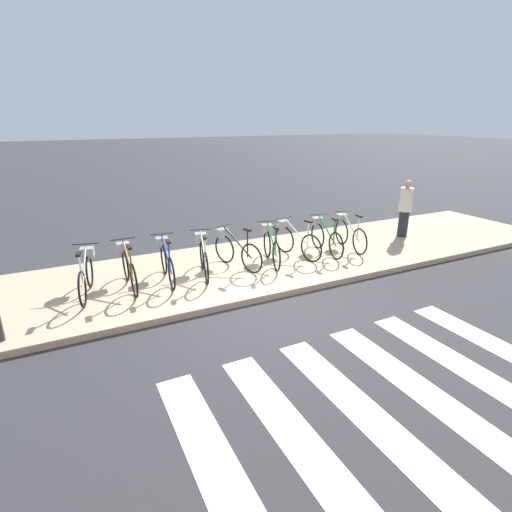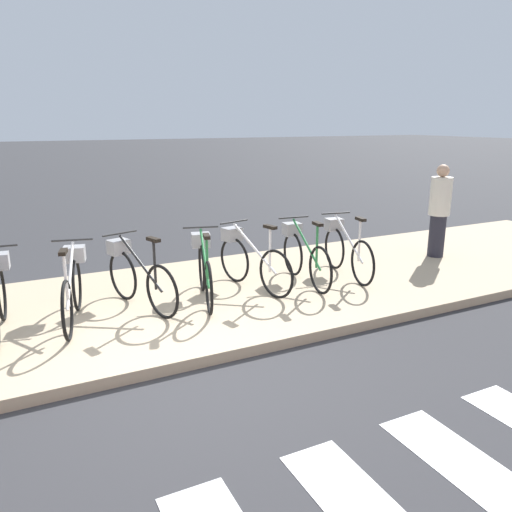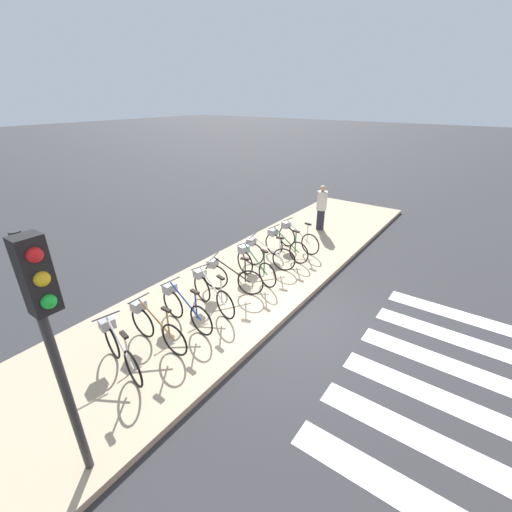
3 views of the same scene
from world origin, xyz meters
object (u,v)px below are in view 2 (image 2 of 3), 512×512
at_px(parked_bicycle_7, 303,253).
at_px(parked_bicycle_8, 345,247).
at_px(parked_bicycle_4, 137,273).
at_px(parked_bicycle_6, 250,258).
at_px(parked_bicycle_3, 73,285).
at_px(parked_bicycle_5, 204,267).
at_px(pedestrian, 439,209).

distance_m(parked_bicycle_7, parked_bicycle_8, 0.72).
bearing_deg(parked_bicycle_4, parked_bicycle_7, -1.83).
distance_m(parked_bicycle_6, parked_bicycle_8, 1.51).
height_order(parked_bicycle_3, parked_bicycle_4, same).
bearing_deg(parked_bicycle_4, parked_bicycle_8, -1.21).
bearing_deg(parked_bicycle_3, parked_bicycle_4, 9.01).
height_order(parked_bicycle_4, parked_bicycle_7, same).
height_order(parked_bicycle_4, parked_bicycle_6, same).
height_order(parked_bicycle_5, parked_bicycle_6, same).
bearing_deg(parked_bicycle_5, pedestrian, 2.87).
relative_size(parked_bicycle_3, parked_bicycle_6, 1.00).
bearing_deg(parked_bicycle_8, parked_bicycle_7, -179.23).
distance_m(parked_bicycle_7, pedestrian, 2.75).
height_order(parked_bicycle_5, parked_bicycle_7, same).
relative_size(parked_bicycle_4, parked_bicycle_5, 0.99).
bearing_deg(parked_bicycle_6, parked_bicycle_3, -176.42).
height_order(parked_bicycle_4, pedestrian, pedestrian).
distance_m(parked_bicycle_4, parked_bicycle_7, 2.31).
relative_size(parked_bicycle_7, parked_bicycle_8, 1.01).
distance_m(parked_bicycle_4, parked_bicycle_5, 0.83).
height_order(parked_bicycle_5, pedestrian, pedestrian).
height_order(parked_bicycle_4, parked_bicycle_8, same).
distance_m(parked_bicycle_3, pedestrian, 5.79).
xyz_separation_m(parked_bicycle_4, pedestrian, (5.03, 0.10, 0.37)).
relative_size(parked_bicycle_4, parked_bicycle_6, 0.98).
distance_m(parked_bicycle_3, parked_bicycle_4, 0.76).
bearing_deg(parked_bicycle_6, parked_bicycle_5, -169.30).
xyz_separation_m(parked_bicycle_7, parked_bicycle_8, (0.72, 0.01, 0.00)).
bearing_deg(pedestrian, parked_bicycle_7, -176.32).
xyz_separation_m(parked_bicycle_6, pedestrian, (3.50, 0.08, 0.37)).
bearing_deg(parked_bicycle_8, parked_bicycle_3, -179.17).
bearing_deg(parked_bicycle_6, pedestrian, 1.27).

